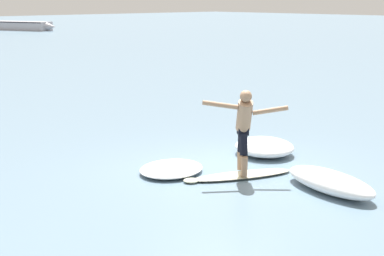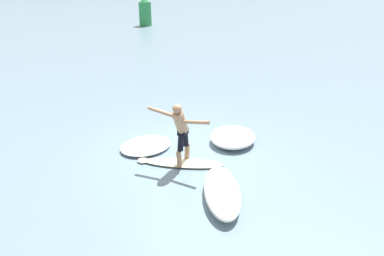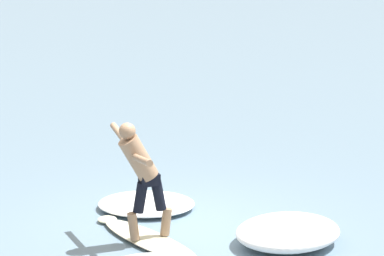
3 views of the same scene
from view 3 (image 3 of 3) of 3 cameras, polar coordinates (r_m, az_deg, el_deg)
ground_plane at (r=13.12m, az=-0.92°, el=-6.49°), size 200.00×200.00×0.00m
surfboard at (r=12.71m, az=-2.76°, el=-7.00°), size 2.24×1.28×0.22m
surfer at (r=12.30m, az=-3.24°, el=-2.65°), size 1.31×1.09×1.67m
wave_foam_at_tail at (r=12.64m, az=6.04°, el=-6.51°), size 1.88×1.95×0.36m
wave_foam_at_nose at (r=14.00m, az=-2.89°, el=-4.77°), size 1.87×1.74×0.17m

